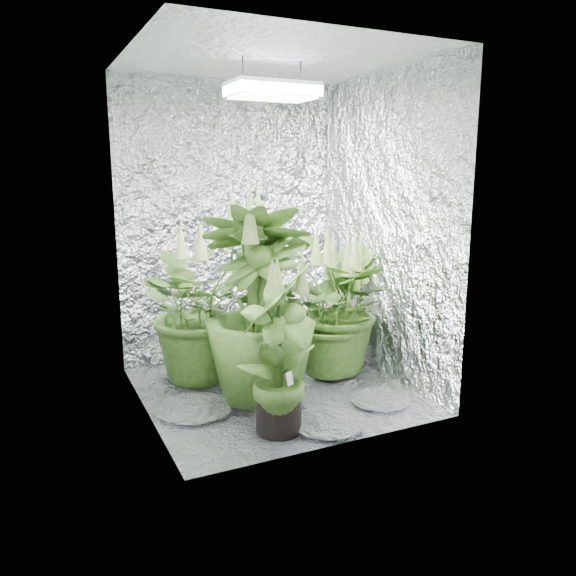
# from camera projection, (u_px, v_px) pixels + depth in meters

# --- Properties ---
(ground) EXTENTS (1.60, 1.60, 0.00)m
(ground) POSITION_uv_depth(u_px,v_px,m) (274.00, 390.00, 3.58)
(ground) COLOR white
(ground) RESTS_ON ground
(walls) EXTENTS (1.62, 1.62, 2.00)m
(walls) POSITION_uv_depth(u_px,v_px,m) (273.00, 234.00, 3.38)
(walls) COLOR white
(walls) RESTS_ON ground
(ceiling) EXTENTS (1.60, 1.60, 0.01)m
(ceiling) POSITION_uv_depth(u_px,v_px,m) (272.00, 58.00, 3.17)
(ceiling) COLOR white
(ceiling) RESTS_ON walls
(grow_lamp) EXTENTS (0.50, 0.30, 0.22)m
(grow_lamp) POSITION_uv_depth(u_px,v_px,m) (272.00, 91.00, 3.21)
(grow_lamp) COLOR gray
(grow_lamp) RESTS_ON ceiling
(plant_a) EXTENTS (1.09, 1.09, 1.05)m
(plant_a) POSITION_uv_depth(u_px,v_px,m) (201.00, 308.00, 3.66)
(plant_a) COLOR black
(plant_a) RESTS_ON ground
(plant_b) EXTENTS (0.59, 0.59, 0.90)m
(plant_b) POSITION_uv_depth(u_px,v_px,m) (264.00, 326.00, 3.60)
(plant_b) COLOR black
(plant_b) RESTS_ON ground
(plant_c) EXTENTS (0.58, 0.58, 0.95)m
(plant_c) POSITION_uv_depth(u_px,v_px,m) (345.00, 309.00, 3.95)
(plant_c) COLOR black
(plant_c) RESTS_ON ground
(plant_d) EXTENTS (0.85, 0.85, 1.28)m
(plant_d) POSITION_uv_depth(u_px,v_px,m) (260.00, 306.00, 3.29)
(plant_d) COLOR black
(plant_d) RESTS_ON ground
(plant_e) EXTENTS (1.03, 1.03, 1.01)m
(plant_e) POSITION_uv_depth(u_px,v_px,m) (333.00, 308.00, 3.74)
(plant_e) COLOR black
(plant_e) RESTS_ON ground
(plant_f) EXTENTS (0.66, 0.66, 0.97)m
(plant_f) POSITION_uv_depth(u_px,v_px,m) (278.00, 352.00, 2.93)
(plant_f) COLOR black
(plant_f) RESTS_ON ground
(circulation_fan) EXTENTS (0.18, 0.27, 0.33)m
(circulation_fan) POSITION_uv_depth(u_px,v_px,m) (315.00, 333.00, 4.35)
(circulation_fan) COLOR black
(circulation_fan) RESTS_ON ground
(plant_label) EXTENTS (0.05, 0.04, 0.07)m
(plant_label) POSITION_uv_depth(u_px,v_px,m) (290.00, 379.00, 2.96)
(plant_label) COLOR white
(plant_label) RESTS_ON plant_f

